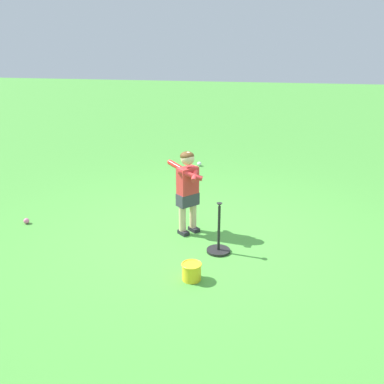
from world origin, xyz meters
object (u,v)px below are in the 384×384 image
Objects in this scene: play_ball_near_batter at (199,164)px; play_ball_far_right at (26,221)px; child_batter at (187,185)px; batting_tee at (219,244)px; toy_bucket at (192,271)px.

play_ball_far_right is at bearing -120.41° from play_ball_near_batter.
child_batter reaches higher than play_ball_near_batter.
batting_tee is at bearing -7.12° from play_ball_far_right.
toy_bucket is (0.62, -4.16, 0.06)m from play_ball_near_batter.
play_ball_near_batter is at bearing 98.45° from toy_bucket.
play_ball_near_batter is 3.67m from play_ball_far_right.
batting_tee is at bearing 73.26° from toy_bucket.
child_batter is 3.11m from play_ball_near_batter.
play_ball_far_right is 2.67m from toy_bucket.
play_ball_near_batter is (-0.35, 3.03, -0.61)m from child_batter.
toy_bucket is (-0.20, -0.66, -0.01)m from batting_tee.
play_ball_far_right is 0.13× the size of batting_tee.
play_ball_near_batter is at bearing 59.59° from play_ball_far_right.
play_ball_far_right is at bearing -176.48° from child_batter.
child_batter is 0.86m from batting_tee.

